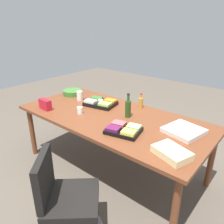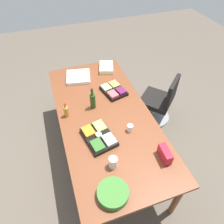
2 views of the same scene
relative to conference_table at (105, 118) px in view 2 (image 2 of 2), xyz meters
The scene contains 13 objects.
ground_plane 0.73m from the conference_table, ahead, with size 10.00×10.00×0.00m, color brown.
conference_table is the anchor object (origin of this frame).
office_chair 1.18m from the conference_table, 108.50° to the left, with size 0.68×0.68×0.89m.
wine_bottle 0.28m from the conference_table, 150.25° to the right, with size 0.08×0.08×0.31m.
mayo_jar 0.77m from the conference_table, 10.67° to the right, with size 0.09×0.09×0.14m, color white.
pizza_box 0.91m from the conference_table, behind, with size 0.36×0.36×0.05m, color silver.
veggie_tray 0.41m from the conference_table, 26.77° to the right, with size 0.47×0.38×0.09m.
sheet_cake 1.05m from the conference_table, 160.86° to the left, with size 0.32×0.22×0.07m, color beige.
fruit_platter 0.48m from the conference_table, 146.05° to the left, with size 0.41×0.36×0.07m.
dressing_bottle 0.51m from the conference_table, 106.01° to the right, with size 0.07×0.07×0.21m.
paper_cup 0.43m from the conference_table, 30.06° to the left, with size 0.07×0.07×0.09m, color white.
chip_bag_red 0.94m from the conference_table, 26.16° to the left, with size 0.20×0.08×0.14m, color red.
salad_bowl 1.07m from the conference_table, 13.17° to the right, with size 0.30×0.30×0.08m, color #3B722D.
Camera 2 is at (1.78, -0.51, 2.71)m, focal length 32.73 mm.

